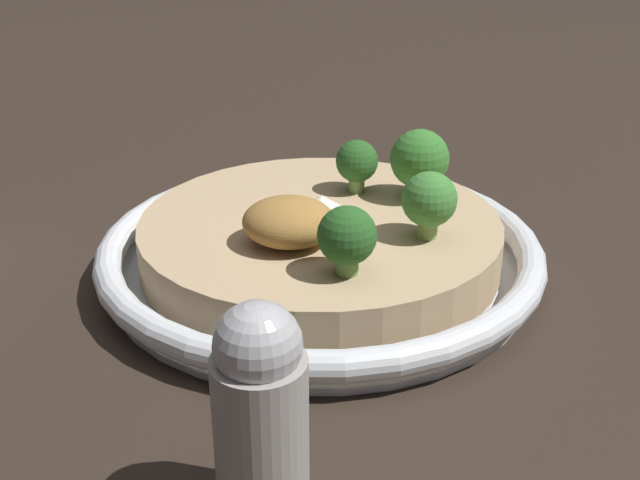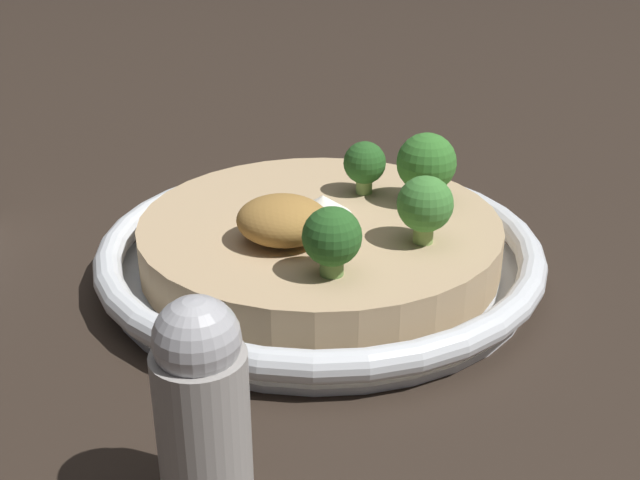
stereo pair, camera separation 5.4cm
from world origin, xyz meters
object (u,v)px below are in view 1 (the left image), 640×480
Objects in this scene: broccoli_front at (347,237)px; pepper_shaker at (259,415)px; broccoli_back at (357,163)px; broccoli_front_right at (429,201)px; risotto_bowl at (320,248)px; broccoli_back_right at (420,160)px.

pepper_shaker is (-0.02, -0.15, -0.01)m from broccoli_front.
broccoli_back is 0.09m from broccoli_front_right.
broccoli_front is (0.02, -0.07, 0.04)m from risotto_bowl.
risotto_bowl is 0.23m from pepper_shaker.
broccoli_back_right is (-0.01, 0.07, 0.00)m from broccoli_front_right.
broccoli_back is at bearing 85.58° from pepper_shaker.
broccoli_front_right reaches higher than broccoli_back.
pepper_shaker reaches higher than broccoli_back_right.
broccoli_front_right is 0.42× the size of pepper_shaker.
broccoli_back is 0.37× the size of pepper_shaker.
broccoli_front is at bearing -72.38° from risotto_bowl.
broccoli_back is at bearing 124.60° from broccoli_front_right.
pepper_shaker is at bearing -99.24° from broccoli_front.
risotto_bowl is 6.89× the size of broccoli_front_right.
pepper_shaker reaches higher than risotto_bowl.
broccoli_back is 0.87× the size of broccoli_front_right.
broccoli_back_right reaches higher than risotto_bowl.
risotto_bowl is 0.09m from broccoli_front.
broccoli_front is (0.00, -0.13, 0.00)m from broccoli_back.
risotto_bowl is 0.09m from broccoli_front_right.
broccoli_front is (-0.05, -0.05, -0.00)m from broccoli_front_right.
broccoli_back_right reaches higher than broccoli_back.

